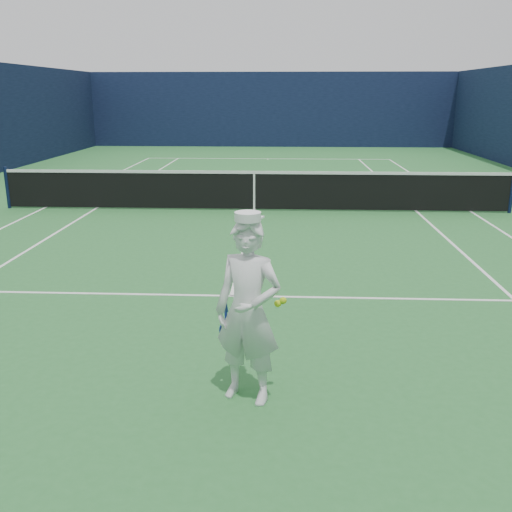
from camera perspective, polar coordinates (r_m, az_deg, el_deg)
The scene contains 5 objects.
ground at distance 14.60m, azimuth -0.18°, elevation 4.58°, with size 80.00×80.00×0.00m, color #286A30.
court_markings at distance 14.60m, azimuth -0.18°, elevation 4.60°, with size 11.03×23.83×0.01m.
windscreen_fence at distance 14.34m, azimuth -0.19°, elevation 12.44°, with size 20.12×36.12×4.00m.
tennis_net at distance 14.50m, azimuth -0.18°, elevation 6.73°, with size 12.88×0.09×1.07m.
tennis_player at distance 5.39m, azimuth -0.80°, elevation -5.56°, with size 0.77×0.70×1.86m.
Camera 1 is at (0.75, -14.29, 2.89)m, focal length 40.00 mm.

